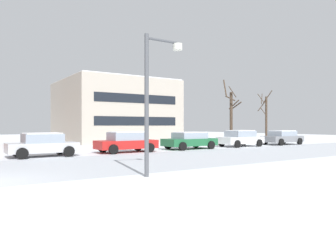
{
  "coord_description": "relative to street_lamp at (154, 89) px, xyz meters",
  "views": [
    {
      "loc": [
        -0.68,
        -11.88,
        1.88
      ],
      "look_at": [
        10.36,
        4.94,
        1.83
      ],
      "focal_mm": 34.59,
      "sensor_mm": 36.0,
      "label": 1
    }
  ],
  "objects": [
    {
      "name": "parked_car_gray",
      "position": [
        20.28,
        9.76,
        -2.5
      ],
      "size": [
        4.36,
        2.07,
        1.37
      ],
      "color": "slate",
      "rests_on": "ground"
    },
    {
      "name": "tree_far_right",
      "position": [
        23.88,
        14.77,
        -0.26
      ],
      "size": [
        1.65,
        1.4,
        5.94
      ],
      "color": "#423326",
      "rests_on": "ground"
    },
    {
      "name": "building_far_right",
      "position": [
        9.45,
        24.99,
        0.29
      ],
      "size": [
        11.67,
        11.83,
        7.0
      ],
      "color": "#B2A899",
      "rests_on": "ground"
    },
    {
      "name": "street_lamp",
      "position": [
        0.0,
        0.0,
        0.0
      ],
      "size": [
        1.64,
        0.36,
        5.21
      ],
      "color": "#4C4F54",
      "rests_on": "ground"
    },
    {
      "name": "parked_car_red",
      "position": [
        3.72,
        9.94,
        -2.48
      ],
      "size": [
        4.22,
        1.99,
        1.44
      ],
      "color": "red",
      "rests_on": "ground"
    },
    {
      "name": "parked_car_white",
      "position": [
        14.76,
        9.94,
        -2.48
      ],
      "size": [
        4.17,
        2.11,
        1.44
      ],
      "color": "white",
      "rests_on": "ground"
    },
    {
      "name": "parked_car_green",
      "position": [
        9.24,
        10.02,
        -2.51
      ],
      "size": [
        4.29,
        2.17,
        1.35
      ],
      "color": "#1E6038",
      "rests_on": "ground"
    },
    {
      "name": "tree_far_left",
      "position": [
        16.66,
        13.03,
        -0.26
      ],
      "size": [
        1.71,
        1.62,
        6.46
      ],
      "color": "#423326",
      "rests_on": "ground"
    },
    {
      "name": "parked_car_silver",
      "position": [
        -1.8,
        9.93,
        -2.48
      ],
      "size": [
        3.96,
        2.17,
        1.42
      ],
      "color": "silver",
      "rests_on": "ground"
    }
  ]
}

